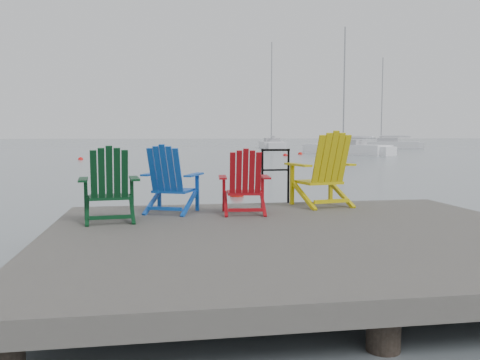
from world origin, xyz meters
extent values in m
plane|color=slate|center=(0.00, 0.00, 0.00)|extent=(400.00, 400.00, 0.00)
cube|color=#282623|center=(0.00, 0.00, 0.40)|extent=(6.00, 5.00, 0.20)
cylinder|color=black|center=(-2.70, 2.20, -0.30)|extent=(0.26, 0.26, 1.20)
cylinder|color=black|center=(0.00, 2.20, -0.30)|extent=(0.26, 0.26, 1.20)
cylinder|color=black|center=(2.70, 2.20, -0.30)|extent=(0.26, 0.26, 1.20)
cylinder|color=black|center=(0.03, 2.45, 0.95)|extent=(0.04, 0.04, 0.90)
cylinder|color=black|center=(0.47, 2.45, 0.95)|extent=(0.04, 0.04, 0.90)
cylinder|color=black|center=(0.25, 2.45, 1.38)|extent=(0.48, 0.04, 0.04)
cylinder|color=black|center=(0.25, 2.45, 1.05)|extent=(0.44, 0.03, 0.03)
cube|color=black|center=(-2.30, 1.14, 0.81)|extent=(0.56, 0.51, 0.04)
cube|color=black|center=(-2.62, 1.29, 0.77)|extent=(0.05, 0.05, 0.54)
cube|color=black|center=(-2.02, 1.36, 0.77)|extent=(0.05, 0.05, 0.54)
cube|color=black|center=(-2.62, 1.09, 1.05)|extent=(0.18, 0.59, 0.03)
cube|color=black|center=(-1.98, 1.16, 1.05)|extent=(0.18, 0.59, 0.03)
cube|color=black|center=(-2.27, 0.83, 1.13)|extent=(0.50, 0.30, 0.66)
cube|color=#1149B0|center=(-1.45, 1.76, 0.81)|extent=(0.65, 0.62, 0.04)
cube|color=#1149B0|center=(-1.65, 2.05, 0.77)|extent=(0.06, 0.06, 0.54)
cube|color=#1149B0|center=(-1.09, 1.82, 0.77)|extent=(0.06, 0.06, 0.54)
cube|color=#1149B0|center=(-1.75, 1.87, 1.05)|extent=(0.33, 0.59, 0.03)
cube|color=#1149B0|center=(-1.15, 1.62, 1.05)|extent=(0.33, 0.59, 0.03)
cube|color=#1149B0|center=(-1.57, 1.47, 1.13)|extent=(0.53, 0.41, 0.66)
cube|color=maroon|center=(-0.44, 1.49, 0.79)|extent=(0.52, 0.48, 0.04)
cube|color=maroon|center=(-0.71, 1.70, 0.75)|extent=(0.05, 0.05, 0.51)
cube|color=maroon|center=(-0.14, 1.64, 0.75)|extent=(0.05, 0.05, 0.51)
cube|color=maroon|center=(-0.75, 1.51, 1.02)|extent=(0.16, 0.56, 0.03)
cube|color=maroon|center=(-0.14, 1.44, 1.02)|extent=(0.16, 0.56, 0.03)
cube|color=maroon|center=(-0.47, 1.20, 1.10)|extent=(0.47, 0.28, 0.62)
cube|color=#C5B30A|center=(0.88, 2.10, 0.87)|extent=(0.71, 0.66, 0.05)
cube|color=#C5B30A|center=(0.48, 2.25, 0.82)|extent=(0.07, 0.07, 0.64)
cube|color=#C5B30A|center=(1.19, 2.40, 0.82)|extent=(0.07, 0.07, 0.64)
cube|color=#C5B30A|center=(0.50, 2.00, 1.16)|extent=(0.28, 0.71, 0.03)
cube|color=#C5B30A|center=(1.26, 2.16, 1.16)|extent=(0.28, 0.71, 0.03)
cube|color=#C5B30A|center=(0.96, 1.74, 1.26)|extent=(0.61, 0.40, 0.79)
cube|color=white|center=(13.97, 34.83, 0.25)|extent=(5.52, 7.77, 1.10)
cube|color=#9E9EA3|center=(14.16, 34.49, 0.95)|extent=(2.36, 2.72, 0.55)
cylinder|color=gray|center=(13.79, 35.17, 5.65)|extent=(0.12, 0.12, 9.70)
cube|color=silver|center=(11.97, 54.31, 0.25)|extent=(3.64, 9.73, 1.10)
cube|color=#9E9EA3|center=(11.91, 53.84, 0.95)|extent=(2.07, 3.04, 0.55)
cylinder|color=gray|center=(12.03, 54.78, 6.73)|extent=(0.12, 0.12, 11.87)
cube|color=silver|center=(25.76, 52.84, 0.25)|extent=(8.06, 5.85, 1.10)
cube|color=#9E9EA3|center=(26.11, 52.64, 0.95)|extent=(2.84, 2.49, 0.55)
cylinder|color=gray|center=(25.41, 53.05, 5.86)|extent=(0.12, 0.12, 10.11)
sphere|color=#B9140A|center=(0.39, 7.49, 0.00)|extent=(0.37, 0.37, 0.37)
sphere|color=red|center=(-6.64, 28.68, 0.00)|extent=(0.33, 0.33, 0.33)
sphere|color=red|center=(10.00, 34.93, 0.00)|extent=(0.38, 0.38, 0.38)
sphere|color=red|center=(8.09, 32.51, 0.00)|extent=(0.35, 0.35, 0.35)
camera|label=1|loc=(-1.67, -5.70, 1.63)|focal=38.00mm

